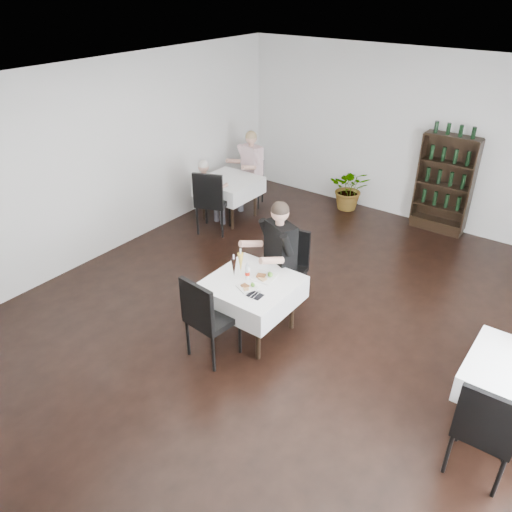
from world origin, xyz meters
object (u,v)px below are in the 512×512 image
(wine_shelf, at_px, (444,185))
(potted_tree, at_px, (350,189))
(diner_main, at_px, (274,250))
(main_table, at_px, (252,291))

(wine_shelf, distance_m, potted_tree, 1.75)
(potted_tree, bearing_deg, diner_main, -78.72)
(potted_tree, bearing_deg, wine_shelf, 3.87)
(diner_main, bearing_deg, wine_shelf, 75.49)
(wine_shelf, height_order, main_table, wine_shelf)
(potted_tree, xyz_separation_m, diner_main, (0.72, -3.63, 0.50))
(wine_shelf, relative_size, potted_tree, 2.10)
(main_table, relative_size, diner_main, 0.65)
(wine_shelf, bearing_deg, diner_main, -104.51)
(main_table, xyz_separation_m, potted_tree, (-0.79, 4.20, -0.20))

